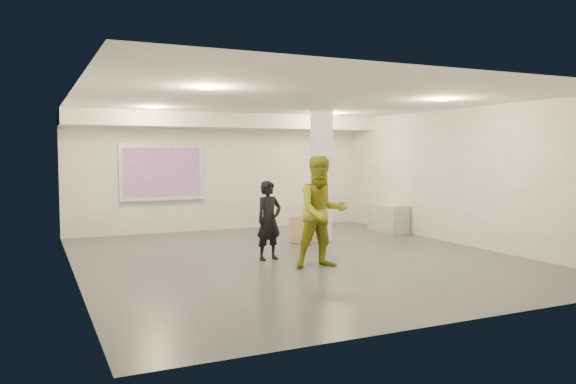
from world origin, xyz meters
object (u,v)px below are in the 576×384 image
column (321,175)px  man (322,212)px  projection_screen (162,173)px  credenza (388,218)px  woman (269,220)px

column → man: (-1.47, -2.75, -0.52)m
projection_screen → credenza: (5.32, -2.15, -1.18)m
projection_screen → woman: bearing=-76.6°
woman → column: bearing=26.3°
column → man: 3.16m
credenza → column: bearing=-166.7°
credenza → man: 4.96m
projection_screen → credenza: 5.86m
man → credenza: bearing=48.3°
woman → man: size_ratio=0.76×
column → projection_screen: column is taller
projection_screen → credenza: bearing=-22.0°
column → man: column is taller
projection_screen → man: bearing=-73.2°
projection_screen → man: 5.67m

